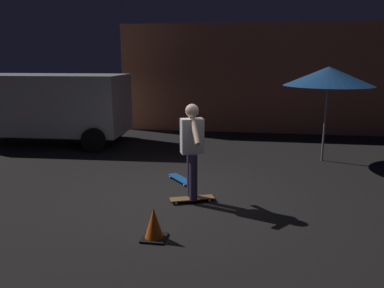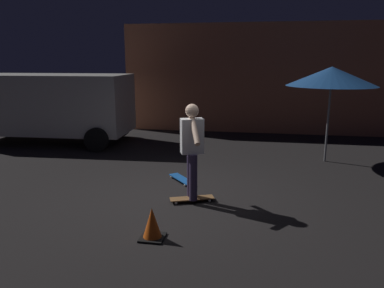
# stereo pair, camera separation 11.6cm
# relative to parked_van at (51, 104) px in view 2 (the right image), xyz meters

# --- Properties ---
(ground_plane) EXTENTS (28.00, 28.00, 0.00)m
(ground_plane) POSITION_rel_parked_van_xyz_m (4.72, -3.97, -1.16)
(ground_plane) COLOR black
(low_building) EXTENTS (9.02, 4.31, 3.64)m
(low_building) POSITION_rel_parked_van_xyz_m (5.98, 4.65, 0.66)
(low_building) COLOR #B76B4C
(low_building) RESTS_ON ground_plane
(parked_van) EXTENTS (4.69, 2.39, 2.03)m
(parked_van) POSITION_rel_parked_van_xyz_m (0.00, 0.00, 0.00)
(parked_van) COLOR silver
(parked_van) RESTS_ON ground_plane
(patio_umbrella) EXTENTS (2.10, 2.10, 2.30)m
(patio_umbrella) POSITION_rel_parked_van_xyz_m (7.77, -0.86, 0.91)
(patio_umbrella) COLOR slate
(patio_umbrella) RESTS_ON ground_plane
(skateboard_ridden) EXTENTS (0.80, 0.47, 0.07)m
(skateboard_ridden) POSITION_rel_parked_van_xyz_m (5.00, -4.06, -1.11)
(skateboard_ridden) COLOR olive
(skateboard_ridden) RESTS_ON ground_plane
(skateboard_spare) EXTENTS (0.65, 0.73, 0.07)m
(skateboard_spare) POSITION_rel_parked_van_xyz_m (4.59, -3.01, -1.11)
(skateboard_spare) COLOR #1959B2
(skateboard_spare) RESTS_ON ground_plane
(skater) EXTENTS (0.44, 0.95, 1.67)m
(skater) POSITION_rel_parked_van_xyz_m (5.00, -4.06, -0.12)
(skater) COLOR #382D4C
(skater) RESTS_ON skateboard_ridden
(traffic_cone) EXTENTS (0.34, 0.34, 0.46)m
(traffic_cone) POSITION_rel_parked_van_xyz_m (4.69, -5.53, -0.95)
(traffic_cone) COLOR black
(traffic_cone) RESTS_ON ground_plane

